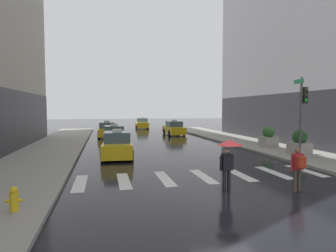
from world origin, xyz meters
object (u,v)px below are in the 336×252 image
(taxi_second, at_px, (114,136))
(taxi_lead, at_px, (117,146))
(planter_mid_block, at_px, (268,138))
(pedestrian_with_umbrella, at_px, (229,151))
(taxi_third, at_px, (107,130))
(planter_near_corner, at_px, (299,144))
(taxi_fifth, at_px, (142,124))
(pedestrian_with_backpack, at_px, (298,166))
(traffic_light_pole, at_px, (302,106))
(taxi_fourth, at_px, (174,129))
(fire_hydrant, at_px, (14,199))

(taxi_second, bearing_deg, taxi_lead, -90.16)
(taxi_second, bearing_deg, planter_mid_block, -25.62)
(pedestrian_with_umbrella, bearing_deg, taxi_third, 100.67)
(taxi_second, xyz_separation_m, planter_near_corner, (11.24, -9.39, 0.15))
(taxi_lead, distance_m, taxi_third, 13.53)
(taxi_fifth, relative_size, pedestrian_with_backpack, 2.80)
(taxi_fifth, bearing_deg, pedestrian_with_backpack, -88.15)
(traffic_light_pole, distance_m, taxi_third, 20.77)
(taxi_fourth, height_order, taxi_fifth, same)
(taxi_lead, height_order, taxi_third, same)
(taxi_lead, relative_size, pedestrian_with_umbrella, 2.39)
(taxi_third, xyz_separation_m, fire_hydrant, (-2.87, -23.18, -0.22))
(pedestrian_with_backpack, bearing_deg, fire_hydrant, -177.72)
(taxi_fifth, distance_m, fire_hydrant, 37.02)
(pedestrian_with_backpack, bearing_deg, planter_mid_block, 63.05)
(pedestrian_with_umbrella, distance_m, pedestrian_with_backpack, 2.65)
(taxi_fourth, height_order, planter_mid_block, taxi_fourth)
(planter_mid_block, bearing_deg, taxi_third, 134.04)
(taxi_fourth, xyz_separation_m, fire_hydrant, (-10.70, -24.12, -0.22))
(traffic_light_pole, height_order, planter_near_corner, traffic_light_pole)
(taxi_lead, distance_m, taxi_second, 6.61)
(taxi_second, relative_size, pedestrian_with_backpack, 2.76)
(taxi_second, bearing_deg, taxi_third, 94.35)
(taxi_fifth, height_order, pedestrian_with_backpack, taxi_fifth)
(taxi_second, height_order, pedestrian_with_umbrella, pedestrian_with_umbrella)
(fire_hydrant, relative_size, planter_mid_block, 0.45)
(traffic_light_pole, relative_size, pedestrian_with_umbrella, 2.47)
(traffic_light_pole, distance_m, planter_near_corner, 2.73)
(pedestrian_with_backpack, relative_size, fire_hydrant, 2.29)
(taxi_third, bearing_deg, taxi_fourth, 6.87)
(pedestrian_with_backpack, xyz_separation_m, planter_near_corner, (5.04, 6.50, -0.10))
(taxi_fourth, distance_m, pedestrian_with_backpack, 23.77)
(planter_near_corner, bearing_deg, pedestrian_with_umbrella, -141.89)
(traffic_light_pole, xyz_separation_m, taxi_third, (-11.04, 17.41, -2.53))
(taxi_second, bearing_deg, pedestrian_with_umbrella, -76.56)
(taxi_third, distance_m, taxi_fourth, 7.89)
(taxi_second, distance_m, planter_near_corner, 14.65)
(taxi_fourth, bearing_deg, taxi_lead, -116.84)
(taxi_fourth, xyz_separation_m, planter_near_corner, (3.94, -17.24, 0.15))
(taxi_lead, distance_m, pedestrian_with_backpack, 11.17)
(taxi_fourth, distance_m, fire_hydrant, 26.39)
(fire_hydrant, height_order, planter_near_corner, planter_near_corner)
(traffic_light_pole, distance_m, taxi_fourth, 18.81)
(taxi_second, bearing_deg, planter_near_corner, -39.87)
(taxi_lead, relative_size, fire_hydrant, 6.43)
(taxi_fourth, relative_size, pedestrian_with_umbrella, 2.35)
(taxi_third, distance_m, fire_hydrant, 23.36)
(pedestrian_with_umbrella, relative_size, planter_mid_block, 1.21)
(traffic_light_pole, height_order, taxi_third, traffic_light_pole)
(taxi_second, relative_size, fire_hydrant, 6.32)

